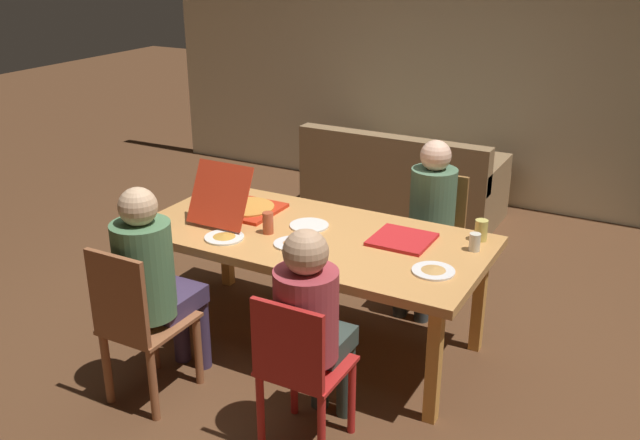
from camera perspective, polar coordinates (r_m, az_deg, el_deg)
ground_plane at (r=4.65m, az=-0.60°, el=-9.71°), size 20.00×20.00×0.00m
back_wall at (r=6.97m, az=12.35°, el=12.81°), size 6.77×0.12×2.80m
dining_table at (r=4.33m, az=-0.63°, el=-1.90°), size 2.14×1.04×0.76m
chair_0 at (r=5.08m, az=9.27°, el=-0.93°), size 0.40×0.39×0.90m
person_0 at (r=4.88m, az=8.84°, el=0.65°), size 0.32×0.53×1.18m
chair_1 at (r=3.51m, az=-1.74°, el=-11.93°), size 0.41×0.39×0.87m
person_1 at (r=3.49m, az=-0.69°, el=-7.91°), size 0.32×0.50×1.19m
chair_2 at (r=3.98m, az=-14.53°, el=-8.19°), size 0.40×0.45×0.95m
person_2 at (r=3.97m, az=-13.38°, el=-4.36°), size 0.32×0.55×1.25m
pizza_box_0 at (r=4.62m, az=-6.33°, el=1.13°), size 0.41×0.59×0.39m
pizza_box_1 at (r=4.22m, az=6.66°, el=-1.57°), size 0.35×0.35×0.02m
plate_0 at (r=4.27m, az=-7.76°, el=-1.35°), size 0.24×0.24×0.03m
plate_1 at (r=4.15m, az=-2.28°, el=-1.89°), size 0.22×0.22×0.03m
plate_2 at (r=4.41m, az=-0.89°, el=-0.45°), size 0.25×0.25×0.01m
plate_3 at (r=3.86m, az=9.17°, el=-4.04°), size 0.24×0.24×0.03m
drinking_glass_0 at (r=4.29m, az=-4.23°, el=-0.24°), size 0.07×0.07×0.13m
drinking_glass_1 at (r=4.29m, az=12.92°, el=-0.81°), size 0.08×0.08×0.13m
drinking_glass_2 at (r=4.15m, az=12.42°, el=-1.76°), size 0.07×0.07×0.11m
couch at (r=6.61m, az=6.67°, el=2.81°), size 1.78×0.85×0.84m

